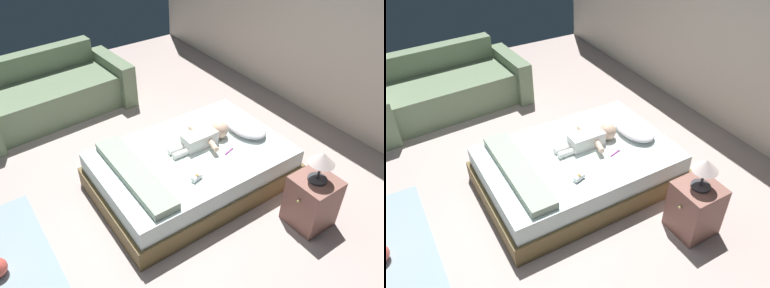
# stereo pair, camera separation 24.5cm
# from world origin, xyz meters

# --- Properties ---
(ground_plane) EXTENTS (8.00, 8.00, 0.00)m
(ground_plane) POSITION_xyz_m (0.00, 0.00, 0.00)
(ground_plane) COLOR #AE9B95
(wall_behind_bed) EXTENTS (8.00, 0.12, 2.71)m
(wall_behind_bed) POSITION_xyz_m (0.00, 3.00, 1.36)
(wall_behind_bed) COLOR beige
(wall_behind_bed) RESTS_ON ground_plane
(bed) EXTENTS (1.32, 1.97, 0.42)m
(bed) POSITION_xyz_m (-0.17, 0.81, 0.21)
(bed) COLOR brown
(bed) RESTS_ON ground_plane
(pillow) EXTENTS (0.53, 0.35, 0.12)m
(pillow) POSITION_xyz_m (-0.15, 1.49, 0.48)
(pillow) COLOR silver
(pillow) RESTS_ON bed
(baby) EXTENTS (0.48, 0.69, 0.18)m
(baby) POSITION_xyz_m (-0.22, 1.00, 0.50)
(baby) COLOR white
(baby) RESTS_ON bed
(toothbrush) EXTENTS (0.05, 0.14, 0.02)m
(toothbrush) POSITION_xyz_m (0.03, 1.12, 0.43)
(toothbrush) COLOR #AE3A9E
(toothbrush) RESTS_ON bed
(couch) EXTENTS (1.16, 2.06, 0.76)m
(couch) POSITION_xyz_m (-2.44, 0.07, 0.28)
(couch) COLOR slate
(couch) RESTS_ON ground_plane
(nightstand) EXTENTS (0.37, 0.40, 0.52)m
(nightstand) POSITION_xyz_m (0.89, 1.41, 0.26)
(nightstand) COLOR #85564A
(nightstand) RESTS_ON ground_plane
(lamp) EXTENTS (0.22, 0.22, 0.30)m
(lamp) POSITION_xyz_m (0.89, 1.41, 0.74)
(lamp) COLOR #333338
(lamp) RESTS_ON nightstand
(blanket) EXTENTS (1.19, 0.25, 0.08)m
(blanket) POSITION_xyz_m (-0.17, 0.16, 0.46)
(blanket) COLOR #92A28D
(blanket) RESTS_ON bed
(baby_bottle) EXTENTS (0.08, 0.12, 0.08)m
(baby_bottle) POSITION_xyz_m (0.19, 0.60, 0.45)
(baby_bottle) COLOR white
(baby_bottle) RESTS_ON bed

